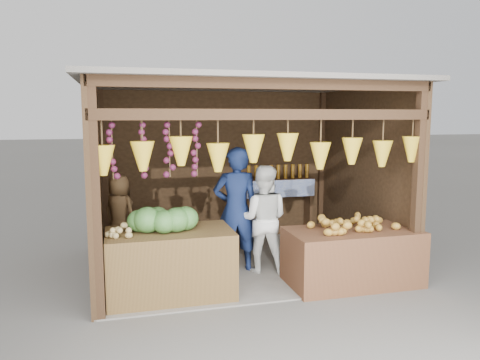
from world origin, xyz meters
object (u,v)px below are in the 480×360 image
counter_left (170,264)px  man_standing (236,210)px  counter_right (352,257)px  woman_standing (263,219)px  vendor_seated (120,213)px

counter_left → man_standing: size_ratio=0.85×
counter_right → man_standing: bearing=146.8°
counter_left → man_standing: man_standing is taller
counter_left → woman_standing: 1.53m
counter_right → vendor_seated: size_ratio=1.60×
woman_standing → vendor_seated: (-1.94, 0.42, 0.10)m
man_standing → woman_standing: (0.36, -0.11, -0.13)m
vendor_seated → counter_left: bearing=160.4°
woman_standing → vendor_seated: size_ratio=1.42×
man_standing → vendor_seated: bearing=-6.4°
counter_left → counter_right: 2.35m
man_standing → vendor_seated: size_ratio=1.65×
woman_standing → counter_right: bearing=163.8°
counter_left → woman_standing: bearing=23.9°
man_standing → vendor_seated: (-1.58, 0.31, -0.02)m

